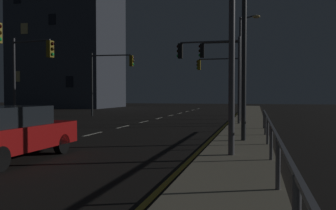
# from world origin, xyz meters

# --- Properties ---
(ground_plane) EXTENTS (112.00, 112.00, 0.00)m
(ground_plane) POSITION_xyz_m (0.00, 17.50, 0.00)
(ground_plane) COLOR black
(ground_plane) RESTS_ON ground
(sidewalk_right) EXTENTS (2.16, 77.00, 0.14)m
(sidewalk_right) POSITION_xyz_m (7.16, 17.50, 0.07)
(sidewalk_right) COLOR gray
(sidewalk_right) RESTS_ON ground
(lane_markings_center) EXTENTS (0.14, 50.00, 0.01)m
(lane_markings_center) POSITION_xyz_m (0.00, 21.00, 0.01)
(lane_markings_center) COLOR silver
(lane_markings_center) RESTS_ON ground
(lane_edge_line) EXTENTS (0.14, 53.00, 0.01)m
(lane_edge_line) POSITION_xyz_m (5.83, 22.50, 0.01)
(lane_edge_line) COLOR gold
(lane_edge_line) RESTS_ON ground
(car) EXTENTS (1.90, 4.43, 1.57)m
(car) POSITION_xyz_m (0.76, 6.10, 0.82)
(car) COLOR #B71414
(car) RESTS_ON ground
(traffic_light_far_right) EXTENTS (4.02, 0.34, 5.34)m
(traffic_light_far_right) POSITION_xyz_m (4.94, 19.47, 3.91)
(traffic_light_far_right) COLOR #4C4C51
(traffic_light_far_right) RESTS_ON sidewalk_right
(traffic_light_overhead_east) EXTENTS (3.01, 0.63, 5.29)m
(traffic_light_overhead_east) POSITION_xyz_m (-5.15, 15.47, 3.68)
(traffic_light_overhead_east) COLOR #38383D
(traffic_light_overhead_east) RESTS_ON ground
(traffic_light_near_right) EXTENTS (2.88, 0.43, 5.56)m
(traffic_light_near_right) POSITION_xyz_m (5.47, 21.42, 3.99)
(traffic_light_near_right) COLOR #2D3033
(traffic_light_near_right) RESTS_ON sidewalk_right
(traffic_light_far_center) EXTENTS (3.99, 0.57, 5.68)m
(traffic_light_far_center) POSITION_xyz_m (-5.04, 26.67, 4.00)
(traffic_light_far_center) COLOR #2D3033
(traffic_light_far_center) RESTS_ON ground
(traffic_light_mid_right) EXTENTS (4.23, 0.35, 5.39)m
(traffic_light_mid_right) POSITION_xyz_m (4.48, 30.66, 3.95)
(traffic_light_mid_right) COLOR #4C4C51
(traffic_light_mid_right) RESTS_ON sidewalk_right
(street_lamp_corner) EXTENTS (0.71, 1.65, 6.79)m
(street_lamp_corner) POSITION_xyz_m (7.15, 11.56, 4.24)
(street_lamp_corner) COLOR #2D3033
(street_lamp_corner) RESTS_ON sidewalk_right
(street_lamp_across_street) EXTENTS (1.59, 1.35, 7.85)m
(street_lamp_across_street) POSITION_xyz_m (6.66, 25.51, 4.82)
(street_lamp_across_street) COLOR #4C4C51
(street_lamp_across_street) RESTS_ON sidewalk_right
(barrier_fence) EXTENTS (0.09, 18.68, 0.98)m
(barrier_fence) POSITION_xyz_m (8.09, 7.29, 0.88)
(barrier_fence) COLOR #59595E
(barrier_fence) RESTS_ON sidewalk_right
(building_distant) EXTENTS (14.46, 10.98, 22.44)m
(building_distant) POSITION_xyz_m (-20.25, 46.16, 11.22)
(building_distant) COLOR #3D424C
(building_distant) RESTS_ON ground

